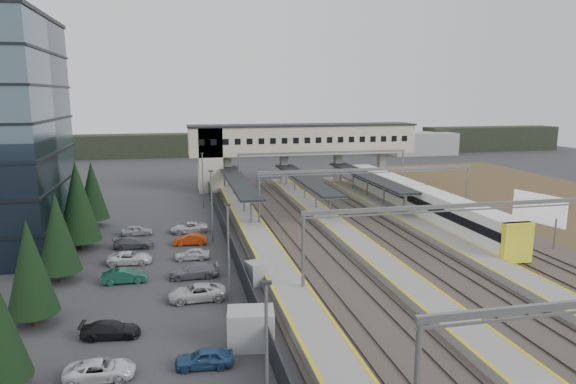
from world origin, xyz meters
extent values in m
plane|color=#2B2B2D|center=(0.00, 0.00, 0.00)|extent=(220.00, 220.00, 0.00)
cylinder|color=black|center=(-22.00, -9.00, 0.60)|extent=(0.44, 0.44, 1.20)
cone|color=black|center=(-22.00, -9.00, 4.40)|extent=(3.54, 3.54, 6.80)
cylinder|color=black|center=(-22.00, 0.00, 0.60)|extent=(0.44, 0.44, 1.20)
cone|color=black|center=(-22.00, 0.00, 4.50)|extent=(3.64, 3.64, 7.00)
cylinder|color=black|center=(-22.00, 10.00, 0.60)|extent=(0.44, 0.44, 1.20)
cone|color=black|center=(-22.00, 10.00, 5.25)|extent=(4.42, 4.42, 8.50)
cylinder|color=black|center=(-22.00, 20.00, 0.60)|extent=(0.44, 0.44, 1.20)
cone|color=black|center=(-22.00, 20.00, 4.60)|extent=(3.74, 3.74, 7.20)
imported|color=silver|center=(-16.50, -17.40, 0.56)|extent=(4.05, 1.91, 1.12)
imported|color=black|center=(-16.50, -12.10, 0.57)|extent=(4.07, 1.95, 1.14)
imported|color=#154433|center=(-16.50, -1.50, 0.64)|extent=(3.87, 1.38, 1.27)
imported|color=silver|center=(-16.50, 3.80, 0.60)|extent=(4.40, 2.21, 1.19)
imported|color=#4E5154|center=(-16.50, 9.10, 0.61)|extent=(4.34, 2.06, 1.22)
imported|color=#9C9DA1|center=(-16.50, 14.40, 0.61)|extent=(3.64, 1.59, 1.22)
imported|color=navy|center=(-10.50, -17.40, 0.60)|extent=(3.62, 1.67, 1.20)
imported|color=silver|center=(-10.50, -6.80, 0.64)|extent=(4.68, 2.24, 1.29)
imported|color=slate|center=(-10.50, -1.50, 0.65)|extent=(4.48, 1.86, 1.30)
imported|color=silver|center=(-10.50, 3.80, 0.59)|extent=(3.50, 1.54, 1.17)
imported|color=#A0300C|center=(-10.50, 9.10, 0.61)|extent=(3.81, 1.61, 1.22)
imported|color=silver|center=(-10.50, 14.40, 0.62)|extent=(4.53, 2.26, 1.23)
cylinder|color=slate|center=(-8.00, -25.00, 4.00)|extent=(0.16, 0.16, 8.00)
cube|color=black|center=(-8.00, -25.00, 8.00)|extent=(0.50, 0.25, 0.15)
cylinder|color=slate|center=(-8.00, -8.00, 4.00)|extent=(0.16, 0.16, 8.00)
cube|color=black|center=(-8.00, -8.00, 8.00)|extent=(0.50, 0.25, 0.15)
cylinder|color=slate|center=(-8.00, 10.00, 4.00)|extent=(0.16, 0.16, 8.00)
cube|color=black|center=(-8.00, 10.00, 8.00)|extent=(0.50, 0.25, 0.15)
cylinder|color=slate|center=(-8.00, 28.00, 4.00)|extent=(0.16, 0.16, 8.00)
cube|color=black|center=(-8.00, 28.00, 8.00)|extent=(0.50, 0.25, 0.15)
cube|color=#26282B|center=(-6.50, 5.00, 1.00)|extent=(0.08, 90.00, 2.00)
cube|color=gray|center=(-7.36, -15.39, 1.26)|extent=(3.30, 2.61, 2.52)
cube|color=gray|center=(-4.93, -4.05, 0.97)|extent=(2.54, 2.31, 1.94)
cube|color=#38312C|center=(12.00, 5.00, 0.10)|extent=(34.00, 90.00, 0.20)
cube|color=#59544C|center=(-0.72, 5.00, 0.28)|extent=(0.08, 90.00, 0.14)
cube|color=#59544C|center=(0.72, 5.00, 0.28)|extent=(0.08, 90.00, 0.14)
cube|color=#59544C|center=(3.28, 5.00, 0.28)|extent=(0.08, 90.00, 0.14)
cube|color=#59544C|center=(4.72, 5.00, 0.28)|extent=(0.08, 90.00, 0.14)
cube|color=#59544C|center=(9.28, 5.00, 0.28)|extent=(0.08, 90.00, 0.14)
cube|color=#59544C|center=(10.72, 5.00, 0.28)|extent=(0.08, 90.00, 0.14)
cube|color=#59544C|center=(13.28, 5.00, 0.28)|extent=(0.08, 90.00, 0.14)
cube|color=#59544C|center=(14.72, 5.00, 0.28)|extent=(0.08, 90.00, 0.14)
cube|color=#59544C|center=(19.28, 5.00, 0.28)|extent=(0.08, 90.00, 0.14)
cube|color=#59544C|center=(20.72, 5.00, 0.28)|extent=(0.08, 90.00, 0.14)
cube|color=#59544C|center=(23.28, 5.00, 0.28)|extent=(0.08, 90.00, 0.14)
cube|color=#59544C|center=(24.72, 5.00, 0.28)|extent=(0.08, 90.00, 0.14)
cube|color=gray|center=(-3.00, 5.00, 0.45)|extent=(3.20, 82.00, 0.90)
cube|color=gold|center=(-4.45, 5.00, 0.91)|extent=(0.25, 82.00, 0.02)
cube|color=gold|center=(-1.55, 5.00, 0.91)|extent=(0.25, 82.00, 0.02)
cube|color=gray|center=(7.00, 5.00, 0.45)|extent=(3.20, 82.00, 0.90)
cube|color=gold|center=(5.55, 5.00, 0.91)|extent=(0.25, 82.00, 0.02)
cube|color=gold|center=(8.45, 5.00, 0.91)|extent=(0.25, 82.00, 0.02)
cube|color=gray|center=(17.00, 5.00, 0.45)|extent=(3.20, 82.00, 0.90)
cube|color=gold|center=(15.55, 5.00, 0.91)|extent=(0.25, 82.00, 0.02)
cube|color=gold|center=(18.45, 5.00, 0.91)|extent=(0.25, 82.00, 0.02)
cube|color=black|center=(-3.00, 27.00, 4.00)|extent=(3.00, 30.00, 0.25)
cube|color=slate|center=(-3.00, 27.00, 3.85)|extent=(3.10, 30.00, 0.12)
cylinder|color=slate|center=(-3.00, 14.00, 2.40)|extent=(0.20, 0.20, 3.10)
cylinder|color=slate|center=(-3.00, 20.50, 2.40)|extent=(0.20, 0.20, 3.10)
cylinder|color=slate|center=(-3.00, 27.00, 2.40)|extent=(0.20, 0.20, 3.10)
cylinder|color=slate|center=(-3.00, 33.50, 2.40)|extent=(0.20, 0.20, 3.10)
cylinder|color=slate|center=(-3.00, 40.00, 2.40)|extent=(0.20, 0.20, 3.10)
cube|color=black|center=(7.00, 27.00, 4.00)|extent=(3.00, 30.00, 0.25)
cube|color=slate|center=(7.00, 27.00, 3.85)|extent=(3.10, 30.00, 0.12)
cylinder|color=slate|center=(7.00, 14.00, 2.40)|extent=(0.20, 0.20, 3.10)
cylinder|color=slate|center=(7.00, 20.50, 2.40)|extent=(0.20, 0.20, 3.10)
cylinder|color=slate|center=(7.00, 27.00, 2.40)|extent=(0.20, 0.20, 3.10)
cylinder|color=slate|center=(7.00, 33.50, 2.40)|extent=(0.20, 0.20, 3.10)
cylinder|color=slate|center=(7.00, 40.00, 2.40)|extent=(0.20, 0.20, 3.10)
cube|color=black|center=(17.00, 27.00, 4.00)|extent=(3.00, 30.00, 0.25)
cube|color=slate|center=(17.00, 27.00, 3.85)|extent=(3.10, 30.00, 0.12)
cylinder|color=slate|center=(17.00, 14.00, 2.40)|extent=(0.20, 0.20, 3.10)
cylinder|color=slate|center=(17.00, 20.50, 2.40)|extent=(0.20, 0.20, 3.10)
cylinder|color=slate|center=(17.00, 27.00, 2.40)|extent=(0.20, 0.20, 3.10)
cylinder|color=slate|center=(17.00, 33.50, 2.40)|extent=(0.20, 0.20, 3.10)
cylinder|color=slate|center=(17.00, 40.00, 2.40)|extent=(0.20, 0.20, 3.10)
cube|color=#ADA58A|center=(10.50, 42.00, 8.50)|extent=(40.00, 6.00, 5.00)
cube|color=black|center=(10.50, 42.00, 11.05)|extent=(40.40, 6.40, 0.30)
cube|color=#ADA58A|center=(-6.00, 42.00, 5.50)|extent=(4.00, 6.00, 11.00)
cube|color=black|center=(-7.50, 38.98, 8.60)|extent=(1.00, 0.06, 1.00)
cube|color=black|center=(-5.50, 38.98, 8.60)|extent=(1.00, 0.06, 1.00)
cube|color=black|center=(-3.50, 38.98, 8.60)|extent=(1.00, 0.06, 1.00)
cube|color=black|center=(-1.50, 38.98, 8.60)|extent=(1.00, 0.06, 1.00)
cube|color=black|center=(0.50, 38.98, 8.60)|extent=(1.00, 0.06, 1.00)
cube|color=black|center=(2.50, 38.98, 8.60)|extent=(1.00, 0.06, 1.00)
cube|color=black|center=(4.50, 38.98, 8.60)|extent=(1.00, 0.06, 1.00)
cube|color=black|center=(6.50, 38.98, 8.60)|extent=(1.00, 0.06, 1.00)
cube|color=black|center=(8.50, 38.98, 8.60)|extent=(1.00, 0.06, 1.00)
cube|color=black|center=(10.50, 38.98, 8.60)|extent=(1.00, 0.06, 1.00)
cube|color=black|center=(12.50, 38.98, 8.60)|extent=(1.00, 0.06, 1.00)
cube|color=black|center=(14.50, 38.98, 8.60)|extent=(1.00, 0.06, 1.00)
cube|color=black|center=(16.50, 38.98, 8.60)|extent=(1.00, 0.06, 1.00)
cube|color=black|center=(18.50, 38.98, 8.60)|extent=(1.00, 0.06, 1.00)
cube|color=black|center=(20.50, 38.98, 8.60)|extent=(1.00, 0.06, 1.00)
cube|color=black|center=(22.50, 38.98, 8.60)|extent=(1.00, 0.06, 1.00)
cube|color=black|center=(24.50, 38.98, 8.60)|extent=(1.00, 0.06, 1.00)
cube|color=black|center=(26.50, 38.98, 8.60)|extent=(1.00, 0.06, 1.00)
cube|color=black|center=(28.50, 38.98, 8.60)|extent=(1.00, 0.06, 1.00)
cube|color=gray|center=(-4.50, 42.00, 3.00)|extent=(1.20, 1.60, 6.00)
cube|color=gray|center=(-3.00, 42.00, 3.00)|extent=(1.20, 1.60, 6.00)
cube|color=gray|center=(7.00, 42.00, 3.00)|extent=(1.20, 1.60, 6.00)
cube|color=gray|center=(17.00, 42.00, 3.00)|extent=(1.20, 1.60, 6.00)
cube|color=gray|center=(25.50, 42.00, 3.00)|extent=(1.20, 1.60, 6.00)
cylinder|color=slate|center=(-2.00, -8.00, 3.50)|extent=(0.28, 0.28, 7.00)
cube|color=slate|center=(12.00, -8.00, 7.00)|extent=(28.40, 0.25, 0.35)
cube|color=slate|center=(12.00, -8.00, 6.60)|extent=(28.40, 0.12, 0.12)
cylinder|color=slate|center=(-2.00, 14.00, 3.50)|extent=(0.28, 0.28, 7.00)
cylinder|color=slate|center=(26.00, 14.00, 3.50)|extent=(0.28, 0.28, 7.00)
cube|color=slate|center=(12.00, 14.00, 7.00)|extent=(28.40, 0.25, 0.35)
cube|color=slate|center=(12.00, 14.00, 6.60)|extent=(28.40, 0.12, 0.12)
cylinder|color=slate|center=(-2.00, 34.00, 3.50)|extent=(0.28, 0.28, 7.00)
cylinder|color=slate|center=(26.00, 34.00, 3.50)|extent=(0.28, 0.28, 7.00)
cube|color=slate|center=(12.00, 34.00, 7.00)|extent=(28.40, 0.25, 0.35)
cube|color=slate|center=(12.00, 34.00, 6.60)|extent=(28.40, 0.12, 0.12)
cube|color=white|center=(20.00, 5.79, 2.29)|extent=(3.05, 21.17, 3.92)
cube|color=black|center=(20.00, 5.79, 2.72)|extent=(3.11, 20.57, 0.98)
cube|color=slate|center=(20.00, 5.79, 0.60)|extent=(2.61, 19.77, 0.54)
cube|color=white|center=(20.00, 27.56, 2.29)|extent=(3.05, 21.17, 3.92)
cube|color=black|center=(20.00, 27.56, 2.72)|extent=(3.11, 20.57, 0.98)
cube|color=slate|center=(20.00, 27.56, 0.60)|extent=(2.61, 19.77, 0.54)
cube|color=yellow|center=(20.00, -4.69, 2.29)|extent=(3.07, 0.90, 3.92)
cylinder|color=slate|center=(27.04, -1.42, 1.73)|extent=(0.20, 0.20, 3.47)
cylinder|color=slate|center=(27.04, 4.08, 1.73)|extent=(0.20, 0.20, 3.47)
cube|color=white|center=(27.04, 1.33, 3.99)|extent=(1.94, 6.29, 3.25)
cube|color=black|center=(-10.00, 95.00, 3.00)|extent=(60.00, 8.00, 6.00)
cube|color=black|center=(40.00, 95.00, 2.50)|extent=(50.00, 8.00, 5.00)
cube|color=black|center=(80.00, 90.00, 3.50)|extent=(40.00, 8.00, 7.00)
cube|color=gray|center=(55.00, 85.00, 3.00)|extent=(18.00, 10.00, 6.00)
camera|label=1|loc=(-11.71, -46.40, 16.23)|focal=32.00mm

